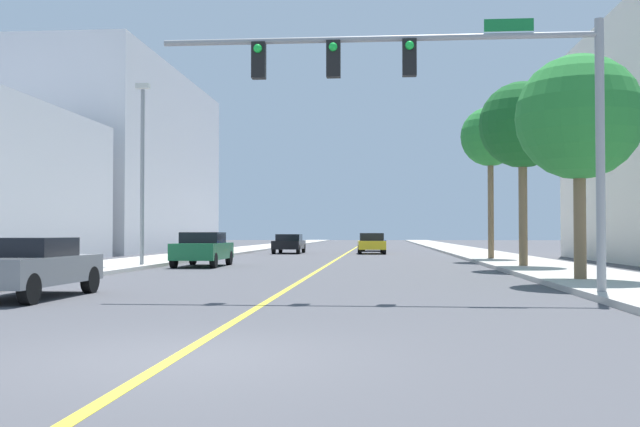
# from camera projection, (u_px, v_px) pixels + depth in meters

# --- Properties ---
(ground) EXTENTS (192.00, 192.00, 0.00)m
(ground) POSITION_uv_depth(u_px,v_px,m) (345.00, 254.00, 50.40)
(ground) COLOR #47474C
(sidewalk_left) EXTENTS (3.96, 168.00, 0.15)m
(sidewalk_left) POSITION_uv_depth(u_px,v_px,m) (218.00, 253.00, 51.12)
(sidewalk_left) COLOR beige
(sidewalk_left) RESTS_ON ground
(sidewalk_right) EXTENTS (3.96, 168.00, 0.15)m
(sidewalk_right) POSITION_uv_depth(u_px,v_px,m) (476.00, 253.00, 49.69)
(sidewalk_right) COLOR #B2ADA3
(sidewalk_right) RESTS_ON ground
(lane_marking_center) EXTENTS (0.16, 144.00, 0.01)m
(lane_marking_center) POSITION_uv_depth(u_px,v_px,m) (345.00, 254.00, 50.40)
(lane_marking_center) COLOR yellow
(lane_marking_center) RESTS_ON ground
(building_left_far) EXTENTS (15.68, 26.63, 14.12)m
(building_left_far) POSITION_uv_depth(u_px,v_px,m) (87.00, 163.00, 59.52)
(building_left_far) COLOR silver
(building_left_far) RESTS_ON ground
(traffic_signal_mast) EXTENTS (10.00, 0.36, 6.12)m
(traffic_signal_mast) POSITION_uv_depth(u_px,v_px,m) (445.00, 86.00, 16.70)
(traffic_signal_mast) COLOR gray
(traffic_signal_mast) RESTS_ON sidewalk_right
(street_lamp) EXTENTS (0.56, 0.28, 7.43)m
(street_lamp) POSITION_uv_depth(u_px,v_px,m) (142.00, 164.00, 30.24)
(street_lamp) COLOR gray
(street_lamp) RESTS_ON sidewalk_left
(palm_near) EXTENTS (3.54, 3.54, 6.34)m
(palm_near) POSITION_uv_depth(u_px,v_px,m) (579.00, 118.00, 20.85)
(palm_near) COLOR brown
(palm_near) RESTS_ON sidewalk_right
(palm_mid) EXTENTS (3.41, 3.41, 7.28)m
(palm_mid) POSITION_uv_depth(u_px,v_px,m) (522.00, 126.00, 29.20)
(palm_mid) COLOR brown
(palm_mid) RESTS_ON sidewalk_right
(palm_far) EXTENTS (3.02, 3.02, 7.71)m
(palm_far) POSITION_uv_depth(u_px,v_px,m) (490.00, 138.00, 37.55)
(palm_far) COLOR brown
(palm_far) RESTS_ON sidewalk_right
(car_black) EXTENTS (1.90, 4.60, 1.35)m
(car_black) POSITION_uv_depth(u_px,v_px,m) (289.00, 243.00, 51.77)
(car_black) COLOR black
(car_black) RESTS_ON ground
(car_blue) EXTENTS (2.02, 4.54, 1.38)m
(car_blue) POSITION_uv_depth(u_px,v_px,m) (373.00, 242.00, 58.27)
(car_blue) COLOR #1E389E
(car_blue) RESTS_ON ground
(car_gray) EXTENTS (1.98, 4.09, 1.34)m
(car_gray) POSITION_uv_depth(u_px,v_px,m) (26.00, 266.00, 16.31)
(car_gray) COLOR slate
(car_gray) RESTS_ON ground
(car_green) EXTENTS (1.90, 4.29, 1.47)m
(car_green) POSITION_uv_depth(u_px,v_px,m) (203.00, 249.00, 31.66)
(car_green) COLOR #196638
(car_green) RESTS_ON ground
(car_yellow) EXTENTS (2.02, 4.40, 1.42)m
(car_yellow) POSITION_uv_depth(u_px,v_px,m) (371.00, 243.00, 50.89)
(car_yellow) COLOR gold
(car_yellow) RESTS_ON ground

